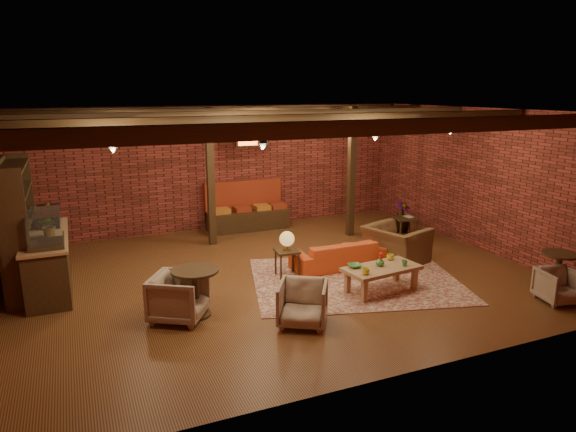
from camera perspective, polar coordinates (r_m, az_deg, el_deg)
name	(u,v)px	position (r m, az deg, el deg)	size (l,w,h in m)	color
floor	(277,276)	(10.24, -1.27, -6.65)	(10.00, 10.00, 0.00)	#3F1E0F
ceiling	(276,111)	(9.59, -1.38, 11.55)	(10.00, 8.00, 0.02)	black
wall_back	(219,168)	(13.53, -7.65, 5.31)	(10.00, 0.02, 3.20)	#5E231A
wall_front	(399,259)	(6.37, 12.20, -4.65)	(10.00, 0.02, 3.20)	#5E231A
wall_right	(480,179)	(12.50, 20.53, 3.85)	(0.02, 8.00, 3.20)	#5E231A
ceiling_beams	(276,118)	(9.60, -1.37, 10.83)	(9.80, 6.40, 0.22)	black
ceiling_pipe	(248,125)	(11.11, -4.47, 10.03)	(0.12, 0.12, 9.60)	black
post_left	(211,178)	(12.04, -8.61, 4.22)	(0.16, 0.16, 3.20)	black
post_right	(351,172)	(12.77, 7.07, 4.82)	(0.16, 0.16, 3.20)	black
service_counter	(46,248)	(10.30, -25.26, -3.19)	(0.80, 2.50, 1.60)	black
plant_counter	(50,222)	(10.39, -24.92, -0.62)	(0.35, 0.39, 0.30)	#337F33
shelving_hutch	(19,227)	(10.33, -27.68, -1.12)	(0.52, 2.00, 2.40)	black
banquette	(247,211)	(13.49, -4.53, 0.60)	(2.10, 0.70, 1.00)	maroon
service_sign	(252,141)	(12.76, -4.04, 8.28)	(0.86, 0.06, 0.30)	#E75217
ceiling_spotlights	(276,130)	(9.61, -1.36, 9.53)	(6.40, 4.40, 0.28)	black
rug	(355,280)	(10.08, 7.48, -7.06)	(3.89, 2.98, 0.01)	maroon
sofa	(338,254)	(10.67, 5.56, -4.25)	(1.92, 0.75, 0.56)	#CA441C
coffee_table	(381,270)	(9.48, 10.27, -5.88)	(1.46, 0.85, 0.73)	#9F6E4A
side_table_lamp	(287,242)	(9.97, -0.12, -2.95)	(0.48, 0.48, 0.92)	black
round_table_left	(196,284)	(8.45, -10.23, -7.50)	(0.77, 0.77, 0.80)	black
armchair_a	(179,295)	(8.43, -12.05, -8.57)	(0.81, 0.76, 0.83)	beige
armchair_b	(303,301)	(8.10, 1.64, -9.48)	(0.74, 0.69, 0.76)	beige
armchair_right	(397,238)	(11.14, 11.97, -2.42)	(1.19, 0.77, 1.04)	brown
side_table_book	(406,219)	(12.90, 12.93, -0.34)	(0.58, 0.58, 0.56)	black
round_table_right	(559,266)	(10.50, 27.87, -4.94)	(0.63, 0.63, 0.74)	black
armchair_far	(560,284)	(10.07, 27.94, -6.72)	(0.63, 0.59, 0.65)	beige
plant_tall	(404,186)	(13.37, 12.71, 3.25)	(1.34, 1.34, 2.40)	#4C7F4C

